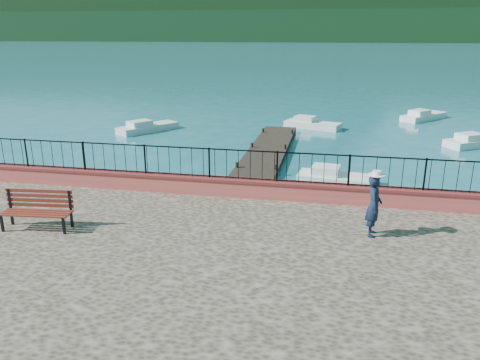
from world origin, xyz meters
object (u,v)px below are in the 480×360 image
at_px(boat_2, 477,139).
at_px(boat_3, 148,125).
at_px(boat_1, 337,176).
at_px(boat_4, 313,122).
at_px(park_bench, 38,218).
at_px(boat_5, 424,114).
at_px(person, 374,206).

relative_size(boat_2, boat_3, 0.94).
xyz_separation_m(boat_1, boat_4, (-1.64, 12.21, 0.00)).
height_order(park_bench, boat_1, park_bench).
distance_m(park_bench, boat_5, 30.03).
xyz_separation_m(boat_2, boat_3, (-20.14, 0.22, 0.00)).
distance_m(person, boat_3, 21.47).
bearing_deg(boat_1, person, -76.21).
height_order(boat_3, boat_4, same).
bearing_deg(park_bench, person, 2.92).
height_order(person, boat_4, person).
relative_size(person, boat_3, 0.40).
bearing_deg(boat_2, boat_1, -165.11).
xyz_separation_m(boat_1, boat_3, (-12.26, 9.04, 0.00)).
distance_m(park_bench, boat_3, 18.79).
bearing_deg(boat_2, person, -146.16).
xyz_separation_m(boat_3, boat_4, (10.62, 3.16, 0.00)).
bearing_deg(boat_1, boat_4, 105.25).
bearing_deg(boat_3, boat_1, -92.57).
distance_m(person, boat_2, 18.18).
height_order(park_bench, boat_5, park_bench).
bearing_deg(person, boat_2, -17.44).
xyz_separation_m(boat_3, boat_5, (18.61, 8.11, 0.00)).
bearing_deg(boat_2, park_bench, -164.64).
bearing_deg(boat_5, park_bench, -167.43).
height_order(person, boat_2, person).
xyz_separation_m(boat_4, boat_5, (8.00, 4.94, 0.00)).
distance_m(boat_2, boat_3, 20.14).
xyz_separation_m(boat_2, boat_5, (-1.52, 8.33, 0.00)).
bearing_deg(boat_4, park_bench, -87.70).
bearing_deg(park_bench, boat_5, 55.71).
height_order(boat_1, boat_4, same).
relative_size(person, boat_2, 0.42).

